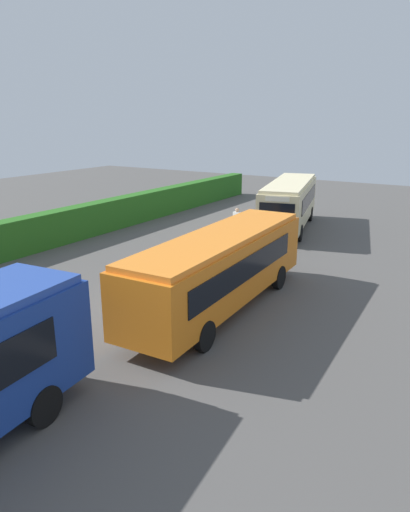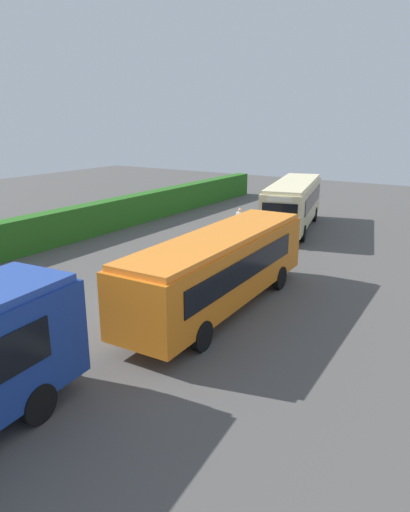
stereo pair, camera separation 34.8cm
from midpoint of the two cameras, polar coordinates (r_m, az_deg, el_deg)
name	(u,v)px [view 2 (the right image)]	position (r m, az deg, el deg)	size (l,w,h in m)	color
ground_plane	(166,305)	(18.36, -4.26, -6.04)	(81.52, 81.52, 0.00)	#514F4C
bus_orange	(220,266)	(17.42, 2.44, -1.24)	(10.56, 2.81, 2.95)	orange
bus_cream	(293,202)	(30.93, 11.07, 6.51)	(9.98, 4.60, 3.14)	beige
person_center	(240,223)	(28.22, 4.66, 4.10)	(0.41, 0.54, 1.86)	silver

